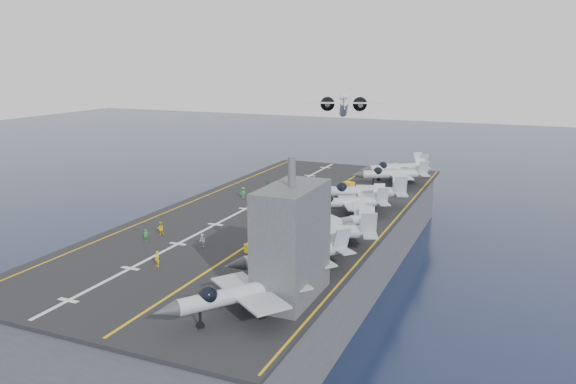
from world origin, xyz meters
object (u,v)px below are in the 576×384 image
at_px(island_superstructure, 292,229).
at_px(transport_plane, 344,108).
at_px(tow_cart_a, 253,249).
at_px(fighter_jet_0, 241,292).

bearing_deg(island_superstructure, transport_plane, 104.53).
bearing_deg(island_superstructure, tow_cart_a, 132.93).
bearing_deg(fighter_jet_0, tow_cart_a, 113.45).
distance_m(island_superstructure, tow_cart_a, 16.25).
xyz_separation_m(island_superstructure, tow_cart_a, (-10.01, 10.76, -6.92)).
relative_size(island_superstructure, transport_plane, 0.61).
xyz_separation_m(island_superstructure, transport_plane, (-23.76, 91.70, 4.56)).
height_order(fighter_jet_0, transport_plane, transport_plane).
xyz_separation_m(fighter_jet_0, transport_plane, (-21.17, 98.05, 9.38)).
relative_size(fighter_jet_0, tow_cart_a, 8.25).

